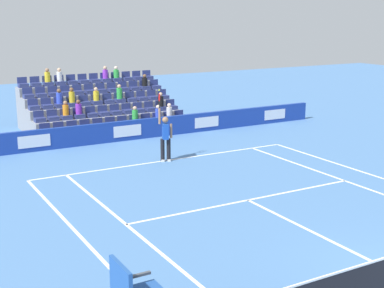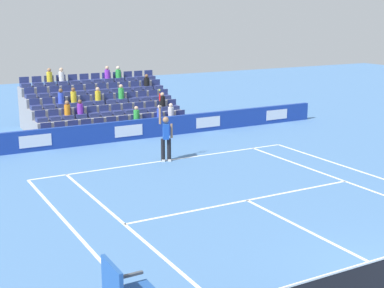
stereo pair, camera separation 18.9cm
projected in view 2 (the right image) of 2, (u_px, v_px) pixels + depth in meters
The scene contains 12 objects.
line_baseline at pixel (168, 160), 21.79m from camera, with size 10.97×0.10×0.01m, color white.
line_service at pixel (247, 200), 17.13m from camera, with size 8.23×0.10×0.01m, color white.
line_centre_service at pixel (317, 235), 14.41m from camera, with size 0.10×6.40×0.01m, color white.
line_singles_sideline_left at pixel (131, 230), 14.79m from camera, with size 0.10×11.89×0.01m, color white.
line_singles_sideline_right at pixel (355, 185), 18.69m from camera, with size 0.10×11.89×0.01m, color white.
line_doubles_sideline_left at pixel (82, 240), 14.14m from camera, with size 0.10×11.89×0.01m, color white.
line_doubles_sideline_right at pixel (383, 179), 19.34m from camera, with size 0.10×11.89×0.01m, color white.
line_centre_mark at pixel (169, 161), 21.71m from camera, with size 0.10×0.20×0.01m, color white.
sponsor_barrier at pixel (128, 130), 25.17m from camera, with size 21.16×0.22×0.92m.
tennis_player at pixel (166, 137), 21.46m from camera, with size 0.51×0.43×2.85m.
stadium_stand at pixel (101, 111), 28.12m from camera, with size 7.44×4.75×2.99m.
loose_tennis_ball at pixel (330, 282), 11.85m from camera, with size 0.07×0.07×0.07m, color #D1E533.
Camera 2 is at (9.42, 6.96, 5.68)m, focal length 51.40 mm.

